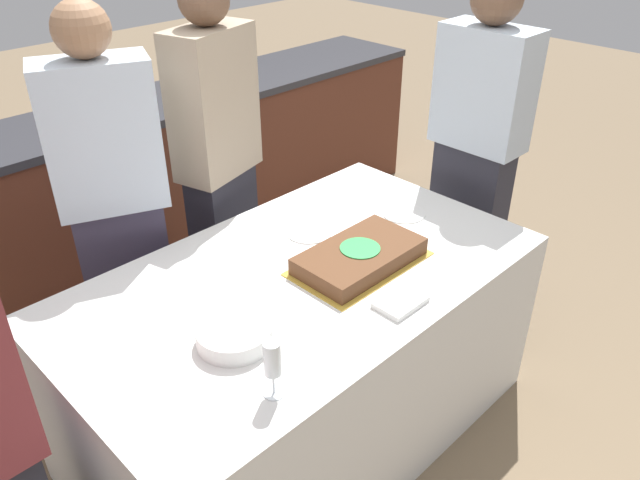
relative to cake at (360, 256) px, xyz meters
The scene contains 12 objects.
ground_plane 0.82m from the cake, 152.13° to the left, with size 14.00×14.00×0.00m, color #7A664C.
back_counter 1.72m from the cake, 96.70° to the left, with size 4.40×0.58×0.92m.
dining_table 0.47m from the cake, 152.13° to the left, with size 1.72×1.00×0.76m.
cake is the anchor object (origin of this frame).
plate_stack 0.59m from the cake, behind, with size 0.23×0.23×0.06m.
wine_glass 0.70m from the cake, 157.67° to the right, with size 0.06×0.06×0.18m.
side_plate_near_cake 0.30m from the cake, 84.72° to the left, with size 0.18×0.18×0.00m.
side_plate_right_edge 0.43m from the cake, 16.96° to the left, with size 0.18×0.18×0.00m.
utensil_pile 0.27m from the cake, 108.19° to the right, with size 0.17×0.12×0.02m.
person_cutting_cake 0.83m from the cake, 90.00° to the left, with size 0.41×0.29×1.67m.
person_seated_right 0.89m from the cake, ahead, with size 0.21×0.40×1.66m.
person_standing_back 0.96m from the cake, 121.16° to the left, with size 0.45×0.34×1.64m.
Camera 1 is at (-1.24, -1.34, 2.01)m, focal length 35.00 mm.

